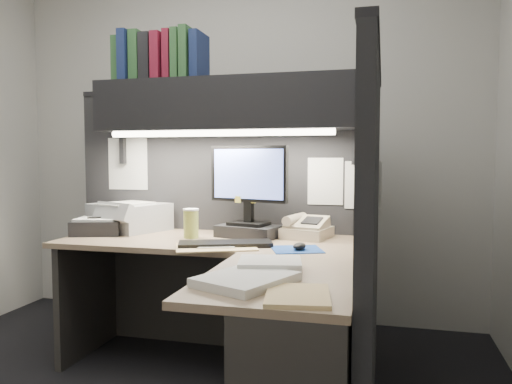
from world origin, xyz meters
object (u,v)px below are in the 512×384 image
desk (239,326)px  keyboard (225,244)px  coffee_cup (191,224)px  telephone (307,229)px  monitor (249,201)px  printer (130,217)px  notebook_stack (98,227)px  overhead_shelf (226,105)px

desk → keyboard: keyboard is taller
keyboard → coffee_cup: 0.34m
desk → coffee_cup: size_ratio=10.68×
keyboard → telephone: size_ratio=1.90×
keyboard → desk: bearing=-84.2°
coffee_cup → monitor: bearing=20.5°
printer → notebook_stack: 0.23m
notebook_stack → monitor: bearing=7.2°
printer → keyboard: bearing=-5.6°
coffee_cup → telephone: bearing=14.9°
desk → coffee_cup: (-0.46, 0.58, 0.37)m
coffee_cup → printer: bearing=158.0°
keyboard → telephone: telephone is taller
desk → notebook_stack: size_ratio=5.93×
monitor → printer: monitor is taller
telephone → monitor: bearing=-157.1°
desk → monitor: 0.87m
monitor → keyboard: 0.38m
keyboard → notebook_stack: size_ratio=1.69×
monitor → coffee_cup: monitor is taller
monitor → telephone: (0.33, 0.05, -0.16)m
printer → coffee_cup: bearing=0.0°
monitor → keyboard: monitor is taller
keyboard → notebook_stack: notebook_stack is taller
keyboard → telephone: bearing=24.5°
printer → notebook_stack: size_ratio=1.48×
desk → notebook_stack: 1.25m
desk → coffee_cup: bearing=128.3°
printer → monitor: bearing=16.0°
desk → overhead_shelf: bearing=111.8°
keyboard → notebook_stack: 0.89m
monitor → keyboard: (-0.04, -0.32, -0.20)m
notebook_stack → telephone: bearing=7.8°
keyboard → printer: printer is taller
printer → notebook_stack: (-0.10, -0.20, -0.04)m
keyboard → coffee_cup: coffee_cup is taller
desk → notebook_stack: notebook_stack is taller
overhead_shelf → notebook_stack: overhead_shelf is taller
telephone → notebook_stack: bearing=-158.7°
monitor → printer: 0.82m
telephone → coffee_cup: coffee_cup is taller
desk → overhead_shelf: 1.33m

